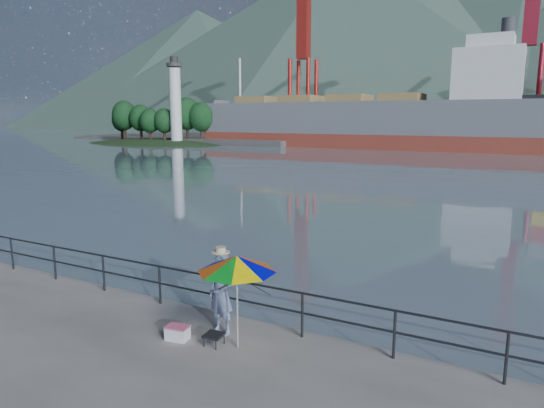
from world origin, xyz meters
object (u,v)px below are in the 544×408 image
at_px(beach_umbrella, 237,264).
at_px(bulk_carrier, 377,121).
at_px(cooler_bag, 178,333).
at_px(fisherman, 222,293).

distance_m(beach_umbrella, bulk_carrier, 70.94).
bearing_deg(bulk_carrier, cooler_bag, -76.95).
xyz_separation_m(fisherman, cooler_bag, (-0.65, -0.75, -0.77)).
bearing_deg(bulk_carrier, fisherman, -76.30).
height_order(fisherman, cooler_bag, fisherman).
bearing_deg(cooler_bag, fisherman, 40.09).
distance_m(fisherman, beach_umbrella, 1.21).
xyz_separation_m(fisherman, bulk_carrier, (-16.66, 68.31, 3.15)).
distance_m(beach_umbrella, cooler_bag, 2.16).
height_order(beach_umbrella, cooler_bag, beach_umbrella).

